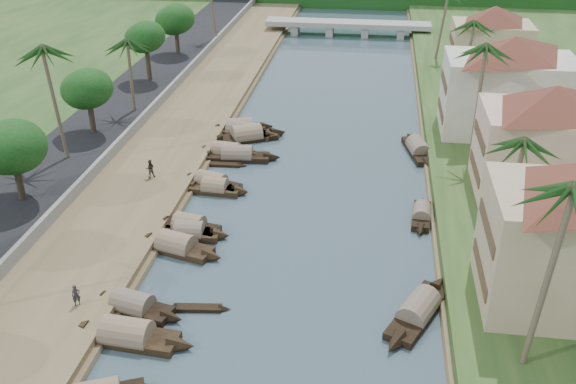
# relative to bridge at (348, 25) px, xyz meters

# --- Properties ---
(ground) EXTENTS (220.00, 220.00, 0.00)m
(ground) POSITION_rel_bridge_xyz_m (-0.00, -72.00, -1.72)
(ground) COLOR #3B4F58
(ground) RESTS_ON ground
(left_bank) EXTENTS (10.00, 180.00, 0.80)m
(left_bank) POSITION_rel_bridge_xyz_m (-16.00, -52.00, -1.32)
(left_bank) COLOR brown
(left_bank) RESTS_ON ground
(right_bank) EXTENTS (16.00, 180.00, 1.20)m
(right_bank) POSITION_rel_bridge_xyz_m (19.00, -52.00, -1.12)
(right_bank) COLOR #24441B
(right_bank) RESTS_ON ground
(road) EXTENTS (8.00, 180.00, 1.40)m
(road) POSITION_rel_bridge_xyz_m (-24.50, -52.00, -1.02)
(road) COLOR black
(road) RESTS_ON ground
(retaining_wall) EXTENTS (0.40, 180.00, 1.10)m
(retaining_wall) POSITION_rel_bridge_xyz_m (-20.20, -52.00, -0.37)
(retaining_wall) COLOR slate
(retaining_wall) RESTS_ON left_bank
(bridge) EXTENTS (28.00, 4.00, 2.40)m
(bridge) POSITION_rel_bridge_xyz_m (0.00, 0.00, 0.00)
(bridge) COLOR #97978D
(bridge) RESTS_ON ground
(building_mid) EXTENTS (14.11, 14.11, 9.70)m
(building_mid) POSITION_rel_bridge_xyz_m (19.99, -58.00, 4.41)
(building_mid) COLOR beige
(building_mid) RESTS_ON right_bank
(building_far) EXTENTS (15.59, 15.59, 10.20)m
(building_far) POSITION_rel_bridge_xyz_m (18.99, -44.00, 4.66)
(building_far) COLOR silver
(building_far) RESTS_ON right_bank
(building_distant) EXTENTS (12.62, 12.62, 9.20)m
(building_distant) POSITION_rel_bridge_xyz_m (19.99, -24.00, 4.16)
(building_distant) COLOR tan
(building_distant) RESTS_ON right_bank
(sampan_2) EXTENTS (9.36, 2.54, 2.41)m
(sampan_2) POSITION_rel_bridge_xyz_m (-9.26, -80.56, -1.30)
(sampan_2) COLOR black
(sampan_2) RESTS_ON ground
(sampan_3) EXTENTS (7.99, 3.44, 2.12)m
(sampan_3) POSITION_rel_bridge_xyz_m (-9.96, -77.59, -1.31)
(sampan_3) COLOR black
(sampan_3) RESTS_ON ground
(sampan_4) EXTENTS (8.39, 3.90, 2.32)m
(sampan_4) POSITION_rel_bridge_xyz_m (-9.22, -69.95, -1.30)
(sampan_4) COLOR black
(sampan_4) RESTS_ON ground
(sampan_5) EXTENTS (7.23, 3.15, 2.24)m
(sampan_5) POSITION_rel_bridge_xyz_m (-9.05, -66.93, -1.31)
(sampan_5) COLOR black
(sampan_5) RESTS_ON ground
(sampan_6) EXTENTS (6.82, 1.98, 2.05)m
(sampan_6) POSITION_rel_bridge_xyz_m (-8.78, -67.85, -1.31)
(sampan_6) COLOR black
(sampan_6) RESTS_ON ground
(sampan_7) EXTENTS (8.06, 3.92, 2.12)m
(sampan_7) POSITION_rel_bridge_xyz_m (-9.22, -58.88, -1.31)
(sampan_7) COLOR black
(sampan_7) RESTS_ON ground
(sampan_8) EXTENTS (6.61, 2.02, 2.05)m
(sampan_8) POSITION_rel_bridge_xyz_m (-8.61, -59.90, -1.31)
(sampan_8) COLOR black
(sampan_8) RESTS_ON ground
(sampan_9) EXTENTS (9.19, 2.57, 2.28)m
(sampan_9) POSITION_rel_bridge_xyz_m (-8.10, -52.61, -1.31)
(sampan_9) COLOR black
(sampan_9) RESTS_ON ground
(sampan_10) EXTENTS (8.07, 2.48, 2.19)m
(sampan_10) POSITION_rel_bridge_xyz_m (-9.38, -51.90, -1.31)
(sampan_10) COLOR black
(sampan_10) RESTS_ON ground
(sampan_11) EXTENTS (9.10, 5.98, 2.58)m
(sampan_11) POSITION_rel_bridge_xyz_m (-8.13, -47.47, -1.30)
(sampan_11) COLOR black
(sampan_11) RESTS_ON ground
(sampan_12) EXTENTS (9.69, 3.26, 2.26)m
(sampan_12) POSITION_rel_bridge_xyz_m (-8.93, -46.22, -1.31)
(sampan_12) COLOR black
(sampan_12) RESTS_ON ground
(sampan_13) EXTENTS (7.83, 3.69, 2.12)m
(sampan_13) POSITION_rel_bridge_xyz_m (-9.37, -45.02, -1.31)
(sampan_13) COLOR black
(sampan_13) RESTS_ON ground
(sampan_14) EXTENTS (5.64, 9.44, 2.31)m
(sampan_14) POSITION_rel_bridge_xyz_m (9.12, -75.47, -1.30)
(sampan_14) COLOR black
(sampan_14) RESTS_ON ground
(sampan_15) EXTENTS (1.86, 6.61, 1.81)m
(sampan_15) POSITION_rel_bridge_xyz_m (9.92, -62.21, -1.32)
(sampan_15) COLOR black
(sampan_15) RESTS_ON ground
(sampan_16) EXTENTS (3.75, 9.42, 2.25)m
(sampan_16) POSITION_rel_bridge_xyz_m (10.17, -48.46, -1.31)
(sampan_16) COLOR black
(sampan_16) RESTS_ON ground
(canoe_1) EXTENTS (4.62, 1.24, 0.74)m
(canoe_1) POSITION_rel_bridge_xyz_m (-5.69, -76.86, -1.62)
(canoe_1) COLOR black
(canoe_1) RESTS_ON ground
(canoe_2) EXTENTS (5.30, 0.96, 0.77)m
(canoe_2) POSITION_rel_bridge_xyz_m (-9.40, -54.24, -1.62)
(canoe_2) COLOR black
(canoe_2) RESTS_ON ground
(palm_0) EXTENTS (3.20, 3.20, 13.08)m
(palm_0) POSITION_rel_bridge_xyz_m (15.00, -80.45, 10.71)
(palm_0) COLOR brown
(palm_0) RESTS_ON ground
(palm_1) EXTENTS (3.20, 3.20, 9.53)m
(palm_1) POSITION_rel_bridge_xyz_m (16.00, -65.99, 7.29)
(palm_1) COLOR brown
(palm_1) RESTS_ON ground
(palm_2) EXTENTS (3.20, 3.20, 12.52)m
(palm_2) POSITION_rel_bridge_xyz_m (15.00, -51.35, 10.18)
(palm_2) COLOR brown
(palm_2) RESTS_ON ground
(palm_3) EXTENTS (3.20, 3.20, 10.51)m
(palm_3) POSITION_rel_bridge_xyz_m (16.00, -32.78, 8.23)
(palm_3) COLOR brown
(palm_3) RESTS_ON ground
(palm_5) EXTENTS (3.20, 3.20, 12.33)m
(palm_5) POSITION_rel_bridge_xyz_m (-24.00, -57.38, 10.18)
(palm_5) COLOR brown
(palm_5) RESTS_ON ground
(palm_6) EXTENTS (3.20, 3.20, 9.59)m
(palm_6) POSITION_rel_bridge_xyz_m (-22.00, -43.88, 7.54)
(palm_6) COLOR brown
(palm_6) RESTS_ON ground
(tree_2) EXTENTS (5.43, 5.43, 7.01)m
(tree_2) POSITION_rel_bridge_xyz_m (-24.00, -65.83, 4.39)
(tree_2) COLOR #413425
(tree_2) RESTS_ON ground
(tree_3) EXTENTS (4.88, 4.88, 6.78)m
(tree_3) POSITION_rel_bridge_xyz_m (-24.00, -50.78, 4.37)
(tree_3) COLOR #413425
(tree_3) RESTS_ON ground
(tree_4) EXTENTS (4.61, 4.61, 7.51)m
(tree_4) POSITION_rel_bridge_xyz_m (-24.00, -32.66, 5.19)
(tree_4) COLOR #413425
(tree_4) RESTS_ON ground
(tree_5) EXTENTS (5.10, 5.10, 7.09)m
(tree_5) POSITION_rel_bridge_xyz_m (-24.00, -19.91, 4.60)
(tree_5) COLOR #413425
(tree_5) RESTS_ON ground
(tree_6) EXTENTS (4.63, 4.63, 7.39)m
(tree_6) POSITION_rel_bridge_xyz_m (24.00, -41.03, 4.86)
(tree_6) COLOR #413425
(tree_6) RESTS_ON ground
(person_near) EXTENTS (0.67, 0.63, 1.53)m
(person_near) POSITION_rel_bridge_xyz_m (-13.45, -78.44, -0.15)
(person_near) COLOR #28262D
(person_near) RESTS_ON left_bank
(person_far) EXTENTS (1.03, 0.93, 1.74)m
(person_far) POSITION_rel_bridge_xyz_m (-14.90, -59.20, -0.05)
(person_far) COLOR #2F2D21
(person_far) RESTS_ON left_bank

